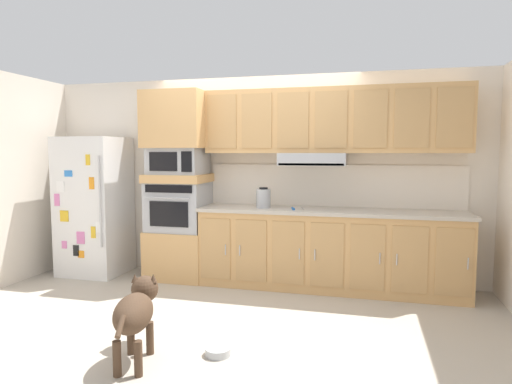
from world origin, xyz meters
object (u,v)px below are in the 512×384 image
Objects in this scene: refrigerator at (95,206)px; dog_food_bowl at (218,351)px; built_in_oven at (179,206)px; screwdriver at (294,209)px; electric_kettle at (263,198)px; microwave at (178,161)px; dog at (136,310)px.

refrigerator reaches higher than dog_food_bowl.
screwdriver is (1.47, -0.14, 0.03)m from built_in_oven.
electric_kettle is (1.09, -0.05, 0.13)m from built_in_oven.
electric_kettle is 2.11m from dog_food_bowl.
dog_food_bowl is (1.17, -1.91, -1.43)m from microwave.
microwave is at bearing 177.52° from electric_kettle.
dog_food_bowl is at bearing -83.13° from dog.
refrigerator is 11.19× the size of screwdriver.
dog_food_bowl is (2.32, -1.84, -0.85)m from refrigerator.
refrigerator is 2.25m from electric_kettle.
microwave is at bearing 174.50° from screwdriver.
electric_kettle is at bearing 165.97° from screwdriver.
dog_food_bowl is (-0.30, -1.77, -0.90)m from screwdriver.
screwdriver is at bearing -14.03° from electric_kettle.
refrigerator is at bearing -176.62° from microwave.
refrigerator is at bearing 178.39° from screwdriver.
screwdriver is 0.18× the size of dog.
refrigerator is at bearing -176.62° from built_in_oven.
dog is at bearing -103.29° from electric_kettle.
refrigerator is 2.75m from dog.
screwdriver is at bearing 80.35° from dog_food_bowl.
electric_kettle is 0.27× the size of dog.
electric_kettle is at bearing -27.69° from dog.
built_in_oven reaches higher than electric_kettle.
refrigerator is 1.99× the size of dog.
refrigerator is 3.08m from dog_food_bowl.
microwave is 2.46m from dog.
microwave reaches higher than electric_kettle.
screwdriver is (1.47, -0.14, -0.53)m from microwave.
screwdriver is (2.62, -0.07, 0.05)m from refrigerator.
dog is (0.60, -2.13, -0.51)m from built_in_oven.
built_in_oven is at bearing 121.50° from dog_food_bowl.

